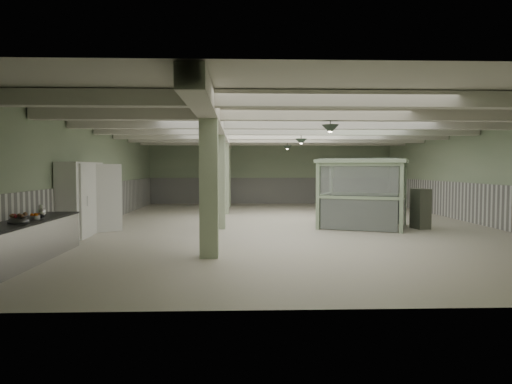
{
  "coord_description": "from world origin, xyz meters",
  "views": [
    {
      "loc": [
        -1.78,
        -16.51,
        2.06
      ],
      "look_at": [
        -1.27,
        -1.95,
        1.3
      ],
      "focal_mm": 32.0,
      "sensor_mm": 36.0,
      "label": 1
    }
  ],
  "objects_px": {
    "guard_booth": "(363,181)",
    "filing_cabinet": "(421,209)",
    "walkin_cooler": "(82,198)",
    "prep_counter": "(10,246)"
  },
  "relations": [
    {
      "from": "filing_cabinet",
      "to": "guard_booth",
      "type": "bearing_deg",
      "value": 156.09
    },
    {
      "from": "walkin_cooler",
      "to": "filing_cabinet",
      "type": "bearing_deg",
      "value": 6.32
    },
    {
      "from": "walkin_cooler",
      "to": "filing_cabinet",
      "type": "distance_m",
      "value": 11.08
    },
    {
      "from": "walkin_cooler",
      "to": "filing_cabinet",
      "type": "height_order",
      "value": "walkin_cooler"
    },
    {
      "from": "prep_counter",
      "to": "filing_cabinet",
      "type": "relative_size",
      "value": 4.01
    },
    {
      "from": "prep_counter",
      "to": "walkin_cooler",
      "type": "bearing_deg",
      "value": 91.06
    },
    {
      "from": "guard_booth",
      "to": "walkin_cooler",
      "type": "bearing_deg",
      "value": -147.31
    },
    {
      "from": "walkin_cooler",
      "to": "guard_booth",
      "type": "xyz_separation_m",
      "value": [
        9.12,
        1.64,
        0.48
      ]
    },
    {
      "from": "guard_booth",
      "to": "filing_cabinet",
      "type": "distance_m",
      "value": 2.15
    },
    {
      "from": "prep_counter",
      "to": "guard_booth",
      "type": "distance_m",
      "value": 11.03
    }
  ]
}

